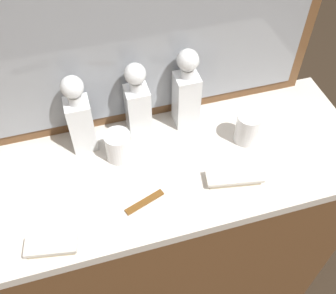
# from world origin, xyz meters

# --- Properties ---
(ground_plane) EXTENTS (6.00, 6.00, 0.00)m
(ground_plane) POSITION_xyz_m (0.00, 0.00, 0.00)
(ground_plane) COLOR #2D2319
(dresser) EXTENTS (1.27, 0.49, 0.95)m
(dresser) POSITION_xyz_m (0.00, 0.00, 0.48)
(dresser) COLOR brown
(dresser) RESTS_ON ground_plane
(dresser_mirror) EXTENTS (1.10, 0.03, 0.60)m
(dresser_mirror) POSITION_xyz_m (0.00, 0.23, 1.25)
(dresser_mirror) COLOR brown
(dresser_mirror) RESTS_ON dresser
(crystal_decanter_far_left) EXTENTS (0.07, 0.07, 0.27)m
(crystal_decanter_far_left) POSITION_xyz_m (-0.05, 0.16, 1.06)
(crystal_decanter_far_left) COLOR white
(crystal_decanter_far_left) RESTS_ON dresser
(crystal_decanter_far_right) EXTENTS (0.08, 0.08, 0.29)m
(crystal_decanter_far_right) POSITION_xyz_m (0.11, 0.16, 1.07)
(crystal_decanter_far_right) COLOR white
(crystal_decanter_far_right) RESTS_ON dresser
(crystal_decanter_rear) EXTENTS (0.07, 0.07, 0.28)m
(crystal_decanter_rear) POSITION_xyz_m (-0.23, 0.15, 1.06)
(crystal_decanter_rear) COLOR white
(crystal_decanter_rear) RESTS_ON dresser
(crystal_tumbler_right) EXTENTS (0.08, 0.08, 0.11)m
(crystal_tumbler_right) POSITION_xyz_m (0.27, 0.03, 1.00)
(crystal_tumbler_right) COLOR white
(crystal_tumbler_right) RESTS_ON dresser
(crystal_tumbler_front) EXTENTS (0.08, 0.08, 0.10)m
(crystal_tumbler_front) POSITION_xyz_m (-0.14, 0.07, 0.99)
(crystal_tumbler_front) COLOR white
(crystal_tumbler_front) RESTS_ON dresser
(silver_brush_front) EXTENTS (0.14, 0.08, 0.02)m
(silver_brush_front) POSITION_xyz_m (-0.37, -0.19, 0.96)
(silver_brush_front) COLOR #B7A88C
(silver_brush_front) RESTS_ON dresser
(silver_brush_far_right) EXTENTS (0.18, 0.09, 0.02)m
(silver_brush_far_right) POSITION_xyz_m (0.17, -0.11, 0.96)
(silver_brush_far_right) COLOR #B7A88C
(silver_brush_far_right) RESTS_ON dresser
(tortoiseshell_comb) EXTENTS (0.12, 0.06, 0.01)m
(tortoiseshell_comb) POSITION_xyz_m (-0.10, -0.12, 0.95)
(tortoiseshell_comb) COLOR brown
(tortoiseshell_comb) RESTS_ON dresser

